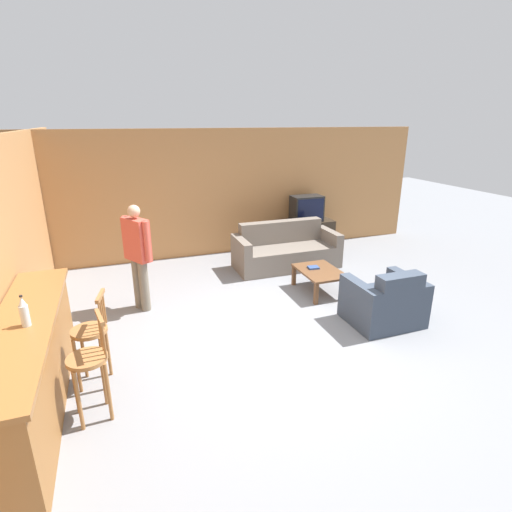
# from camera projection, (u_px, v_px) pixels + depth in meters

# --- Properties ---
(ground_plane) EXTENTS (24.00, 24.00, 0.00)m
(ground_plane) POSITION_uv_depth(u_px,v_px,m) (284.00, 333.00, 5.45)
(ground_plane) COLOR gray
(wall_back) EXTENTS (9.40, 0.08, 2.60)m
(wall_back) POSITION_uv_depth(u_px,v_px,m) (215.00, 193.00, 8.30)
(wall_back) COLOR #B27A47
(wall_back) RESTS_ON ground_plane
(wall_left) EXTENTS (0.08, 8.68, 2.60)m
(wall_left) POSITION_uv_depth(u_px,v_px,m) (16.00, 238.00, 5.18)
(wall_left) COLOR #B27A47
(wall_left) RESTS_ON ground_plane
(bar_counter) EXTENTS (0.55, 2.81, 0.99)m
(bar_counter) POSITION_uv_depth(u_px,v_px,m) (32.00, 367.00, 3.86)
(bar_counter) COLOR brown
(bar_counter) RESTS_ON ground_plane
(bar_chair_near) EXTENTS (0.44, 0.44, 1.06)m
(bar_chair_near) POSITION_uv_depth(u_px,v_px,m) (90.00, 366.00, 3.75)
(bar_chair_near) COLOR #996638
(bar_chair_near) RESTS_ON ground_plane
(bar_chair_mid) EXTENTS (0.44, 0.44, 1.06)m
(bar_chair_mid) POSITION_uv_depth(u_px,v_px,m) (92.00, 338.00, 4.24)
(bar_chair_mid) COLOR #996638
(bar_chair_mid) RESTS_ON ground_plane
(couch_far) EXTENTS (2.02, 0.86, 0.86)m
(couch_far) POSITION_uv_depth(u_px,v_px,m) (286.00, 251.00, 7.84)
(couch_far) COLOR #70665B
(couch_far) RESTS_ON ground_plane
(armchair_near) EXTENTS (0.97, 0.82, 0.84)m
(armchair_near) POSITION_uv_depth(u_px,v_px,m) (385.00, 303.00, 5.63)
(armchair_near) COLOR #384251
(armchair_near) RESTS_ON ground_plane
(coffee_table) EXTENTS (0.64, 0.91, 0.39)m
(coffee_table) POSITION_uv_depth(u_px,v_px,m) (320.00, 273.00, 6.65)
(coffee_table) COLOR brown
(coffee_table) RESTS_ON ground_plane
(tv_unit) EXTENTS (1.21, 0.52, 0.64)m
(tv_unit) POSITION_uv_depth(u_px,v_px,m) (305.00, 235.00, 8.88)
(tv_unit) COLOR #2D2319
(tv_unit) RESTS_ON ground_plane
(tv) EXTENTS (0.67, 0.41, 0.55)m
(tv) POSITION_uv_depth(u_px,v_px,m) (307.00, 209.00, 8.68)
(tv) COLOR black
(tv) RESTS_ON tv_unit
(bottle) EXTENTS (0.08, 0.08, 0.30)m
(bottle) POSITION_uv_depth(u_px,v_px,m) (24.00, 312.00, 3.58)
(bottle) COLOR silver
(bottle) RESTS_ON bar_counter
(book_on_table) EXTENTS (0.19, 0.16, 0.03)m
(book_on_table) POSITION_uv_depth(u_px,v_px,m) (313.00, 267.00, 6.71)
(book_on_table) COLOR navy
(book_on_table) RESTS_ON coffee_table
(person_by_window) EXTENTS (0.39, 0.53, 1.62)m
(person_by_window) POSITION_uv_depth(u_px,v_px,m) (138.00, 252.00, 5.87)
(person_by_window) COLOR #756B5B
(person_by_window) RESTS_ON ground_plane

